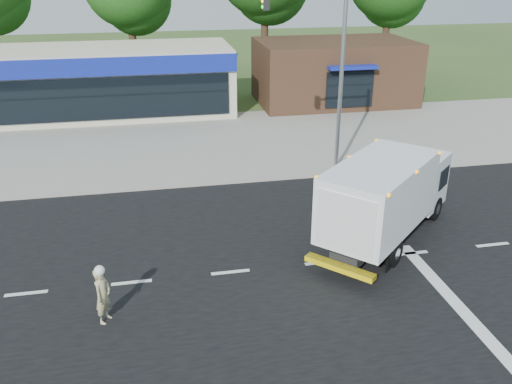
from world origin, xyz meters
TOP-DOWN VIEW (x-y plane):
  - ground at (0.00, 0.00)m, footprint 120.00×120.00m
  - road_asphalt at (0.00, 0.00)m, footprint 60.00×14.00m
  - sidewalk at (0.00, 8.20)m, footprint 60.00×2.40m
  - parking_apron at (0.00, 14.00)m, footprint 60.00×9.00m
  - lane_markings at (1.35, -1.35)m, footprint 55.20×7.00m
  - ems_box_truck at (2.49, 1.09)m, footprint 6.46×6.27m
  - emergency_worker at (-6.65, -1.74)m, footprint 0.60×0.69m
  - retail_strip_mall at (-9.00, 19.93)m, footprint 18.00×6.20m
  - brown_storefront at (7.00, 19.98)m, footprint 10.00×6.70m
  - traffic_signal_pole at (2.35, 7.60)m, footprint 3.51×0.25m

SIDE VIEW (x-z plane):
  - ground at x=0.00m, z-range 0.00..0.00m
  - road_asphalt at x=0.00m, z-range -0.01..0.01m
  - parking_apron at x=0.00m, z-range 0.00..0.02m
  - lane_markings at x=1.35m, z-range 0.01..0.02m
  - sidewalk at x=0.00m, z-range 0.00..0.12m
  - emergency_worker at x=-6.65m, z-range -0.01..1.70m
  - ems_box_truck at x=2.49m, z-range 0.23..3.29m
  - brown_storefront at x=7.00m, z-range 0.00..4.00m
  - retail_strip_mall at x=-9.00m, z-range 0.01..4.01m
  - traffic_signal_pole at x=2.35m, z-range 0.92..8.92m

